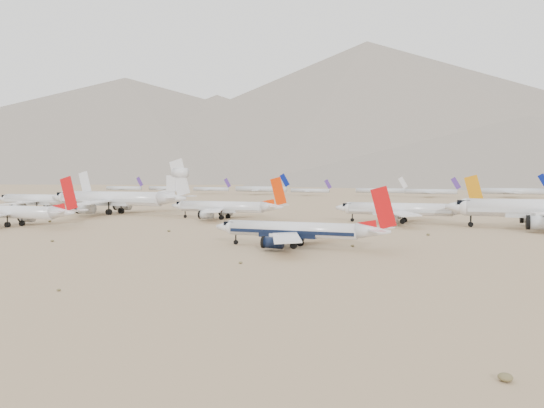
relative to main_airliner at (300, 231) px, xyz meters
The scene contains 10 objects.
ground 14.84m from the main_airliner, 165.26° to the left, with size 7000.00×7000.00×0.00m, color #987B58.
main_airliner is the anchor object (origin of this frame).
second_airliner 97.44m from the main_airliner, behind, with size 44.10×43.10×15.63m.
row2_gold_tail 70.86m from the main_airliner, 78.47° to the left, with size 45.16×44.17×16.08m.
row2_orange_tail 79.82m from the main_airliner, 127.49° to the left, with size 43.16×42.23×15.40m.
row2_white_trijet 121.97m from the main_airliner, 145.30° to the left, with size 63.39×61.96×22.46m.
row2_white_twin 160.57m from the main_airliner, 152.96° to the left, with size 49.83×48.76×17.81m.
distant_storage_row 317.22m from the main_airliner, 103.11° to the left, with size 469.40×57.40×15.64m.
mountain_range 1663.12m from the main_airliner, 88.05° to the left, with size 7354.00×3024.00×470.00m.
desert_scrub 28.29m from the main_airliner, 114.45° to the right, with size 261.14×121.67×0.63m.
Camera 1 is at (49.40, -112.85, 15.54)m, focal length 35.00 mm.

